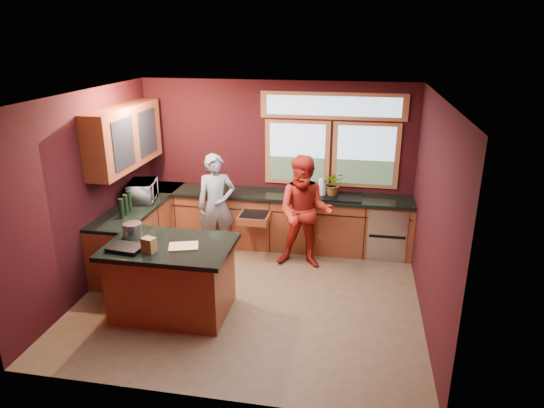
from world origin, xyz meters
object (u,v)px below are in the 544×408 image
(island, at_px, (172,278))
(stock_pot, at_px, (133,230))
(person_red, at_px, (305,213))
(cutting_board, at_px, (184,246))
(person_grey, at_px, (216,205))

(island, distance_m, stock_pot, 0.80)
(person_red, bearing_deg, stock_pot, -143.39)
(cutting_board, bearing_deg, person_grey, 94.41)
(person_grey, xyz_separation_m, person_red, (1.43, -0.21, 0.05))
(island, relative_size, cutting_board, 4.43)
(stock_pot, bearing_deg, island, -15.26)
(person_red, xyz_separation_m, cutting_board, (-1.29, -1.65, 0.09))
(island, xyz_separation_m, cutting_board, (0.20, -0.05, 0.48))
(person_grey, distance_m, cutting_board, 1.87)
(island, bearing_deg, person_red, 47.00)
(cutting_board, xyz_separation_m, stock_pot, (-0.75, 0.20, 0.08))
(person_red, relative_size, stock_pot, 7.24)
(island, distance_m, cutting_board, 0.52)
(person_grey, height_order, person_red, person_red)
(person_red, distance_m, stock_pot, 2.50)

